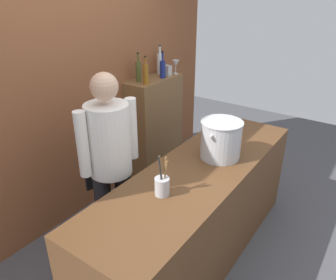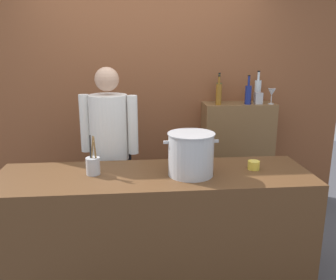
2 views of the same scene
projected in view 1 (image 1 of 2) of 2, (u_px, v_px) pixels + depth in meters
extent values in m
plane|color=#4C4C51|center=(195.00, 253.00, 2.98)|extent=(8.00, 8.00, 0.00)
cube|color=brown|center=(72.00, 69.00, 3.05)|extent=(4.40, 0.10, 3.00)
cube|color=brown|center=(197.00, 214.00, 2.78)|extent=(2.38, 0.70, 0.90)
cube|color=brown|center=(155.00, 127.00, 4.05)|extent=(0.76, 0.32, 1.23)
cylinder|color=black|center=(125.00, 208.00, 2.90)|extent=(0.14, 0.14, 0.84)
cylinder|color=black|center=(105.00, 218.00, 2.78)|extent=(0.14, 0.14, 0.84)
cylinder|color=white|center=(109.00, 140.00, 2.53)|extent=(0.34, 0.34, 0.58)
cube|color=black|center=(100.00, 158.00, 2.76)|extent=(0.30, 0.09, 0.52)
cylinder|color=white|center=(132.00, 129.00, 2.65)|extent=(0.09, 0.09, 0.52)
cylinder|color=white|center=(83.00, 145.00, 2.39)|extent=(0.09, 0.09, 0.52)
sphere|color=tan|center=(104.00, 87.00, 2.35)|extent=(0.21, 0.21, 0.21)
cylinder|color=#B7BABF|center=(221.00, 140.00, 2.70)|extent=(0.34, 0.34, 0.31)
cylinder|color=#B7BABF|center=(222.00, 122.00, 2.63)|extent=(0.35, 0.35, 0.01)
cube|color=#B7BABF|center=(211.00, 137.00, 2.52)|extent=(0.04, 0.02, 0.02)
cube|color=#B7BABF|center=(231.00, 122.00, 2.79)|extent=(0.04, 0.02, 0.02)
cylinder|color=#B7BABF|center=(162.00, 186.00, 2.24)|extent=(0.10, 0.10, 0.13)
cylinder|color=olive|center=(165.00, 174.00, 2.21)|extent=(0.02, 0.04, 0.27)
cylinder|color=#262626|center=(161.00, 175.00, 2.19)|extent=(0.01, 0.04, 0.28)
cylinder|color=olive|center=(161.00, 175.00, 2.20)|extent=(0.04, 0.06, 0.27)
cylinder|color=olive|center=(165.00, 175.00, 2.22)|extent=(0.03, 0.06, 0.25)
cylinder|color=yellow|center=(237.00, 131.00, 3.16)|extent=(0.09, 0.09, 0.07)
cylinder|color=#8C5919|center=(146.00, 74.00, 3.52)|extent=(0.06, 0.06, 0.21)
cylinder|color=#8C5919|center=(145.00, 61.00, 3.46)|extent=(0.02, 0.02, 0.08)
cylinder|color=black|center=(145.00, 56.00, 3.44)|extent=(0.02, 0.02, 0.01)
cylinder|color=#475123|center=(139.00, 72.00, 3.61)|extent=(0.06, 0.06, 0.21)
cylinder|color=#475123|center=(138.00, 58.00, 3.54)|extent=(0.02, 0.02, 0.09)
cylinder|color=black|center=(138.00, 53.00, 3.52)|extent=(0.02, 0.02, 0.01)
cylinder|color=silver|center=(160.00, 64.00, 3.94)|extent=(0.07, 0.07, 0.23)
cylinder|color=silver|center=(160.00, 50.00, 3.87)|extent=(0.02, 0.02, 0.09)
cylinder|color=black|center=(160.00, 46.00, 3.85)|extent=(0.03, 0.03, 0.01)
cylinder|color=navy|center=(163.00, 70.00, 3.76)|extent=(0.07, 0.07, 0.19)
cylinder|color=navy|center=(163.00, 57.00, 3.69)|extent=(0.02, 0.02, 0.10)
cylinder|color=black|center=(162.00, 52.00, 3.67)|extent=(0.03, 0.03, 0.01)
cylinder|color=silver|center=(176.00, 73.00, 3.97)|extent=(0.06, 0.06, 0.01)
cylinder|color=silver|center=(176.00, 70.00, 3.95)|extent=(0.01, 0.01, 0.08)
cone|color=silver|center=(176.00, 63.00, 3.92)|extent=(0.08, 0.08, 0.08)
cube|color=#B2B2B7|center=(168.00, 71.00, 3.86)|extent=(0.08, 0.08, 0.12)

